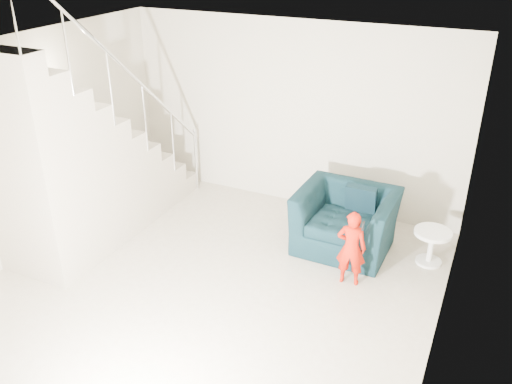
% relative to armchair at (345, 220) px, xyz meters
% --- Properties ---
extents(floor, '(5.50, 5.50, 0.00)m').
position_rel_armchair_xyz_m(floor, '(-1.15, -1.78, -0.39)').
color(floor, tan).
rests_on(floor, ground).
extents(ceiling, '(5.50, 5.50, 0.00)m').
position_rel_armchair_xyz_m(ceiling, '(-1.15, -1.78, 2.31)').
color(ceiling, silver).
rests_on(ceiling, back_wall).
extents(back_wall, '(5.00, 0.00, 5.00)m').
position_rel_armchair_xyz_m(back_wall, '(-1.15, 0.97, 0.96)').
color(back_wall, '#C1B49D').
rests_on(back_wall, floor).
extents(left_wall, '(0.00, 5.50, 5.50)m').
position_rel_armchair_xyz_m(left_wall, '(-3.65, -1.78, 0.96)').
color(left_wall, '#C1B49D').
rests_on(left_wall, floor).
extents(right_wall, '(0.00, 5.50, 5.50)m').
position_rel_armchair_xyz_m(right_wall, '(1.35, -1.78, 0.96)').
color(right_wall, '#C1B49D').
rests_on(right_wall, floor).
extents(armchair, '(1.24, 1.09, 0.79)m').
position_rel_armchair_xyz_m(armchair, '(0.00, 0.00, 0.00)').
color(armchair, black).
rests_on(armchair, floor).
extents(toddler, '(0.37, 0.27, 0.94)m').
position_rel_armchair_xyz_m(toddler, '(0.28, -0.74, 0.07)').
color(toddler, '#A50D05').
rests_on(toddler, floor).
extents(side_table, '(0.45, 0.45, 0.45)m').
position_rel_armchair_xyz_m(side_table, '(1.08, 0.08, -0.09)').
color(side_table, white).
rests_on(side_table, floor).
extents(staircase, '(1.02, 3.03, 3.62)m').
position_rel_armchair_xyz_m(staircase, '(-3.15, -1.23, 0.55)').
color(staircase, '#ADA089').
rests_on(staircase, floor).
extents(cushion, '(0.40, 0.19, 0.39)m').
position_rel_armchair_xyz_m(cushion, '(0.13, 0.22, 0.24)').
color(cushion, black).
rests_on(cushion, armchair).
extents(throw, '(0.05, 0.47, 0.53)m').
position_rel_armchair_xyz_m(throw, '(-0.55, -0.08, 0.10)').
color(throw, black).
rests_on(throw, armchair).
extents(phone, '(0.02, 0.05, 0.10)m').
position_rel_armchair_xyz_m(phone, '(0.40, -0.79, 0.42)').
color(phone, black).
rests_on(phone, toddler).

